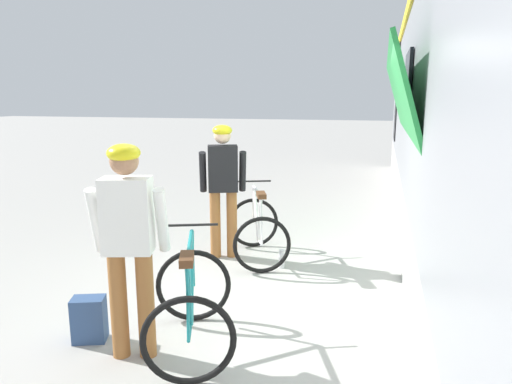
% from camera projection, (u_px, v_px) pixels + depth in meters
% --- Properties ---
extents(ground_plane, '(80.00, 80.00, 0.00)m').
position_uv_depth(ground_plane, '(260.00, 293.00, 5.06)').
color(ground_plane, '#A09E99').
extents(cyclist_near_in_white, '(0.66, 0.42, 1.76)m').
position_uv_depth(cyclist_near_in_white, '(128.00, 233.00, 3.63)').
color(cyclist_near_in_white, '#935B2D').
rests_on(cyclist_near_in_white, ground).
extents(cyclist_far_in_dark, '(0.66, 0.46, 1.76)m').
position_uv_depth(cyclist_far_in_dark, '(223.00, 179.00, 6.02)').
color(cyclist_far_in_dark, '#935B2D').
rests_on(cyclist_far_in_dark, ground).
extents(bicycle_near_teal, '(1.04, 1.25, 0.99)m').
position_uv_depth(bicycle_near_teal, '(191.00, 305.00, 3.86)').
color(bicycle_near_teal, black).
rests_on(bicycle_near_teal, ground).
extents(bicycle_far_white, '(1.05, 1.26, 0.99)m').
position_uv_depth(bicycle_far_white, '(257.00, 230.00, 6.05)').
color(bicycle_far_white, black).
rests_on(bicycle_far_white, ground).
extents(backpack_on_platform, '(0.32, 0.26, 0.40)m').
position_uv_depth(backpack_on_platform, '(89.00, 319.00, 4.04)').
color(backpack_on_platform, navy).
rests_on(backpack_on_platform, ground).
extents(water_bottle_near_the_bikes, '(0.07, 0.07, 0.23)m').
position_uv_depth(water_bottle_near_the_bikes, '(282.00, 259.00, 5.80)').
color(water_bottle_near_the_bikes, silver).
rests_on(water_bottle_near_the_bikes, ground).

